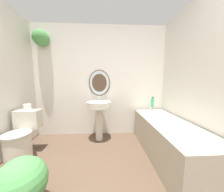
# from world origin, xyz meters

# --- Properties ---
(wall_back) EXTENTS (2.97, 0.31, 2.40)m
(wall_back) POSITION_xyz_m (-0.08, 2.34, 1.26)
(wall_back) COLOR silver
(wall_back) RESTS_ON ground_plane
(wall_right) EXTENTS (0.06, 2.44, 2.40)m
(wall_right) POSITION_xyz_m (1.46, 1.16, 1.20)
(wall_right) COLOR silver
(wall_right) RESTS_ON ground_plane
(toilet) EXTENTS (0.37, 0.55, 0.72)m
(toilet) POSITION_xyz_m (-1.18, 1.51, 0.32)
(toilet) COLOR beige
(toilet) RESTS_ON ground_plane
(pedestal_sink) EXTENTS (0.49, 0.49, 0.90)m
(pedestal_sink) POSITION_xyz_m (-0.02, 2.03, 0.60)
(pedestal_sink) COLOR beige
(pedestal_sink) RESTS_ON ground_plane
(bathtub) EXTENTS (0.62, 1.63, 0.65)m
(bathtub) POSITION_xyz_m (1.09, 1.45, 0.30)
(bathtub) COLOR #B2A893
(bathtub) RESTS_ON ground_plane
(shampoo_bottle) EXTENTS (0.06, 0.06, 0.22)m
(shampoo_bottle) POSITION_xyz_m (1.15, 2.20, 0.75)
(shampoo_bottle) COLOR #38B275
(shampoo_bottle) RESTS_ON bathtub
(potted_plant) EXTENTS (0.41, 0.41, 0.54)m
(potted_plant) POSITION_xyz_m (-0.60, 0.70, 0.31)
(potted_plant) COLOR #9E6042
(potted_plant) RESTS_ON ground_plane
(toilet_paper_roll) EXTENTS (0.11, 0.11, 0.10)m
(toilet_paper_roll) POSITION_xyz_m (-1.18, 1.69, 0.77)
(toilet_paper_roll) COLOR white
(toilet_paper_roll) RESTS_ON toilet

